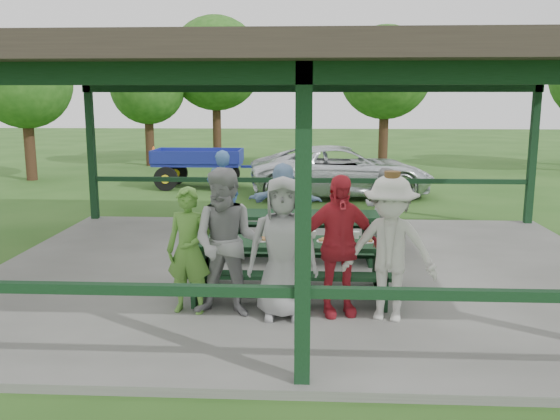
# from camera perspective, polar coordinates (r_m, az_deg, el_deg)

# --- Properties ---
(ground) EXTENTS (90.00, 90.00, 0.00)m
(ground) POSITION_cam_1_polar(r_m,az_deg,el_deg) (9.52, 2.48, -6.27)
(ground) COLOR #254E18
(ground) RESTS_ON ground
(concrete_slab) EXTENTS (10.00, 8.00, 0.10)m
(concrete_slab) POSITION_cam_1_polar(r_m,az_deg,el_deg) (9.51, 2.49, -5.98)
(concrete_slab) COLOR #61615D
(concrete_slab) RESTS_ON ground
(pavilion_structure) EXTENTS (10.60, 8.60, 3.24)m
(pavilion_structure) POSITION_cam_1_polar(r_m,az_deg,el_deg) (9.11, 2.65, 13.14)
(pavilion_structure) COLOR black
(pavilion_structure) RESTS_ON concrete_slab
(picnic_table_near) EXTENTS (2.83, 1.39, 0.75)m
(picnic_table_near) POSITION_cam_1_polar(r_m,az_deg,el_deg) (8.21, 1.01, -4.83)
(picnic_table_near) COLOR black
(picnic_table_near) RESTS_ON concrete_slab
(picnic_table_far) EXTENTS (2.56, 1.39, 0.75)m
(picnic_table_far) POSITION_cam_1_polar(r_m,az_deg,el_deg) (10.15, 2.20, -1.84)
(picnic_table_far) COLOR black
(picnic_table_far) RESTS_ON concrete_slab
(table_setting) EXTENTS (2.33, 0.45, 0.10)m
(table_setting) POSITION_cam_1_polar(r_m,az_deg,el_deg) (8.18, 1.03, -2.70)
(table_setting) COLOR white
(table_setting) RESTS_ON picnic_table_near
(contestant_green) EXTENTS (0.64, 0.47, 1.61)m
(contestant_green) POSITION_cam_1_polar(r_m,az_deg,el_deg) (7.53, -8.75, -3.87)
(contestant_green) COLOR #579136
(contestant_green) RESTS_ON concrete_slab
(contestant_grey_left) EXTENTS (0.97, 0.79, 1.86)m
(contestant_grey_left) POSITION_cam_1_polar(r_m,az_deg,el_deg) (7.33, -5.07, -3.18)
(contestant_grey_left) COLOR #959598
(contestant_grey_left) RESTS_ON concrete_slab
(contestant_grey_mid) EXTENTS (0.88, 0.58, 1.76)m
(contestant_grey_mid) POSITION_cam_1_polar(r_m,az_deg,el_deg) (7.24, 0.28, -3.68)
(contestant_grey_mid) COLOR #979799
(contestant_grey_mid) RESTS_ON concrete_slab
(contestant_red) EXTENTS (1.11, 0.66, 1.78)m
(contestant_red) POSITION_cam_1_polar(r_m,az_deg,el_deg) (7.38, 5.58, -3.41)
(contestant_red) COLOR red
(contestant_red) RESTS_ON concrete_slab
(contestant_white_fedora) EXTENTS (1.29, 0.95, 1.83)m
(contestant_white_fedora) POSITION_cam_1_polar(r_m,az_deg,el_deg) (7.29, 10.51, -3.67)
(contestant_white_fedora) COLOR silver
(contestant_white_fedora) RESTS_ON concrete_slab
(spectator_lblue) EXTENTS (1.47, 0.68, 1.52)m
(spectator_lblue) POSITION_cam_1_polar(r_m,az_deg,el_deg) (10.97, 0.34, 0.65)
(spectator_lblue) COLOR #89ADD4
(spectator_lblue) RESTS_ON concrete_slab
(spectator_blue) EXTENTS (0.65, 0.45, 1.70)m
(spectator_blue) POSITION_cam_1_polar(r_m,az_deg,el_deg) (11.52, -5.53, 1.56)
(spectator_blue) COLOR #426CAD
(spectator_blue) RESTS_ON concrete_slab
(spectator_grey) EXTENTS (0.86, 0.78, 1.45)m
(spectator_grey) POSITION_cam_1_polar(r_m,az_deg,el_deg) (10.96, 9.92, 0.28)
(spectator_grey) COLOR #9A9A9D
(spectator_grey) RESTS_ON concrete_slab
(pickup_truck) EXTENTS (5.37, 2.83, 1.44)m
(pickup_truck) POSITION_cam_1_polar(r_m,az_deg,el_deg) (17.00, 5.96, 3.73)
(pickup_truck) COLOR silver
(pickup_truck) RESTS_ON ground
(farm_trailer) EXTENTS (3.69, 1.65, 1.29)m
(farm_trailer) POSITION_cam_1_polar(r_m,az_deg,el_deg) (18.76, -7.86, 4.10)
(farm_trailer) COLOR navy
(farm_trailer) RESTS_ON ground
(tree_far_left) EXTENTS (3.02, 3.02, 4.71)m
(tree_far_left) POSITION_cam_1_polar(r_m,az_deg,el_deg) (25.16, -12.62, 11.43)
(tree_far_left) COLOR #332014
(tree_far_left) RESTS_ON ground
(tree_left) EXTENTS (3.96, 3.96, 6.18)m
(tree_left) POSITION_cam_1_polar(r_m,az_deg,el_deg) (25.86, -6.21, 13.83)
(tree_left) COLOR #332014
(tree_left) RESTS_ON ground
(tree_mid) EXTENTS (3.49, 3.49, 5.46)m
(tree_mid) POSITION_cam_1_polar(r_m,az_deg,el_deg) (23.11, 10.11, 12.86)
(tree_mid) COLOR #332014
(tree_mid) RESTS_ON ground
(tree_edge_left) EXTENTS (3.12, 3.12, 4.87)m
(tree_edge_left) POSITION_cam_1_polar(r_m,az_deg,el_deg) (21.88, -23.36, 11.23)
(tree_edge_left) COLOR #332014
(tree_edge_left) RESTS_ON ground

